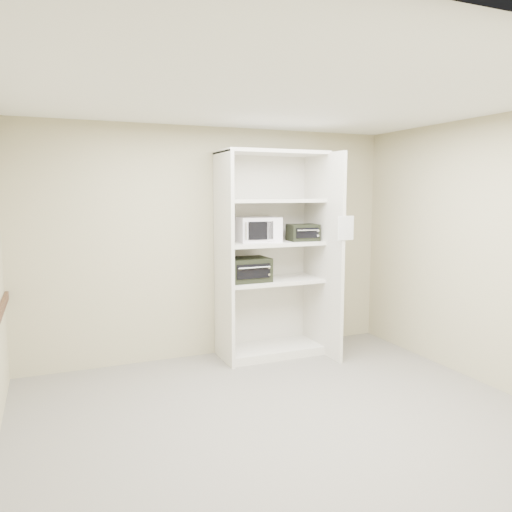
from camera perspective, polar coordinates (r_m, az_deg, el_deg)
name	(u,v)px	position (r m, az deg, el deg)	size (l,w,h in m)	color
floor	(287,422)	(4.49, 3.60, -18.38)	(4.50, 4.00, 0.01)	#605B53
ceiling	(290,96)	(4.12, 3.91, 17.82)	(4.50, 4.00, 0.01)	white
wall_back	(213,243)	(5.94, -4.88, 1.50)	(4.50, 0.02, 2.70)	tan
wall_front	(486,325)	(2.50, 24.78, -7.14)	(4.50, 0.02, 2.70)	tan
wall_right	(492,253)	(5.47, 25.34, 0.34)	(0.02, 4.00, 2.70)	tan
shelving_unit	(275,261)	(5.93, 2.16, -0.62)	(1.24, 0.92, 2.42)	beige
microwave	(258,229)	(5.86, 0.25, 3.06)	(0.48, 0.36, 0.29)	white
toaster_oven_upper	(303,232)	(6.00, 5.37, 2.69)	(0.34, 0.26, 0.20)	black
toaster_oven_lower	(247,270)	(5.78, -1.03, -1.56)	(0.49, 0.37, 0.27)	black
paper_sign	(346,228)	(5.61, 10.22, 3.16)	(0.21, 0.01, 0.26)	white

